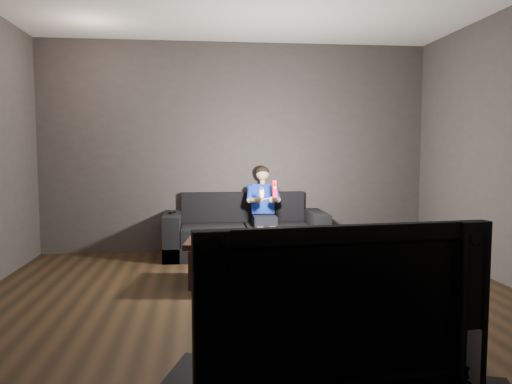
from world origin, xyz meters
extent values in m
plane|color=black|center=(0.00, 0.00, 0.00)|extent=(5.00, 5.00, 0.00)
cube|color=#383330|center=(0.00, 2.50, 1.35)|extent=(5.00, 0.04, 2.70)
cube|color=#383330|center=(0.00, -2.50, 1.35)|extent=(5.00, 0.04, 2.70)
cube|color=black|center=(0.08, 2.17, 0.09)|extent=(2.00, 0.86, 0.17)
cube|color=black|center=(-0.32, 2.08, 0.28)|extent=(0.78, 0.61, 0.21)
cube|color=black|center=(0.48, 2.08, 0.28)|extent=(0.78, 0.61, 0.21)
cube|color=black|center=(0.08, 2.50, 0.58)|extent=(1.60, 0.20, 0.39)
cube|color=black|center=(-0.82, 2.17, 0.27)|extent=(0.20, 0.86, 0.55)
cube|color=black|center=(0.98, 2.17, 0.27)|extent=(0.20, 0.86, 0.55)
cube|color=black|center=(0.31, 2.06, 0.45)|extent=(0.28, 0.35, 0.13)
cube|color=#092899|center=(0.31, 2.25, 0.70)|extent=(0.28, 0.20, 0.39)
cube|color=yellow|center=(0.31, 2.17, 0.76)|extent=(0.09, 0.09, 0.09)
cube|color=#BA011D|center=(0.31, 2.16, 0.76)|extent=(0.06, 0.06, 0.06)
cylinder|color=#D6AF83|center=(0.31, 2.25, 0.91)|extent=(0.07, 0.07, 0.06)
sphere|color=#D6AF83|center=(0.31, 2.25, 1.02)|extent=(0.17, 0.17, 0.17)
ellipsoid|color=black|center=(0.31, 2.26, 1.04)|extent=(0.18, 0.18, 0.15)
cylinder|color=#092899|center=(0.14, 2.19, 0.77)|extent=(0.07, 0.21, 0.18)
cylinder|color=#092899|center=(0.48, 2.19, 0.77)|extent=(0.07, 0.21, 0.18)
cylinder|color=#D6AF83|center=(0.19, 2.04, 0.73)|extent=(0.13, 0.22, 0.10)
cylinder|color=#D6AF83|center=(0.44, 2.04, 0.73)|extent=(0.13, 0.22, 0.10)
sphere|color=#D6AF83|center=(0.24, 1.95, 0.72)|extent=(0.08, 0.08, 0.08)
sphere|color=#D6AF83|center=(0.39, 1.95, 0.72)|extent=(0.08, 0.08, 0.08)
cylinder|color=#D6AF83|center=(0.24, 1.87, 0.24)|extent=(0.08, 0.08, 0.32)
cylinder|color=#D6AF83|center=(0.38, 1.87, 0.24)|extent=(0.08, 0.08, 0.32)
cube|color=red|center=(0.39, 1.75, 0.87)|extent=(0.06, 0.08, 0.21)
cube|color=maroon|center=(0.39, 1.72, 0.92)|extent=(0.03, 0.02, 0.03)
cylinder|color=silver|center=(0.39, 1.72, 0.85)|extent=(0.02, 0.01, 0.02)
ellipsoid|color=silver|center=(0.24, 1.75, 0.82)|extent=(0.06, 0.09, 0.15)
cylinder|color=black|center=(0.24, 1.72, 0.88)|extent=(0.03, 0.01, 0.03)
cube|color=black|center=(-0.82, 2.12, 0.56)|extent=(0.08, 0.17, 0.03)
cube|color=black|center=(-0.82, 2.18, 0.58)|extent=(0.02, 0.02, 0.00)
cube|color=black|center=(-0.03, 0.90, 0.40)|extent=(1.24, 0.73, 0.05)
cube|color=black|center=(-0.56, 0.66, 0.19)|extent=(0.06, 0.06, 0.37)
cube|color=black|center=(0.50, 0.66, 0.19)|extent=(0.06, 0.06, 0.37)
cube|color=black|center=(-0.56, 1.14, 0.19)|extent=(0.06, 0.06, 0.37)
cube|color=black|center=(0.50, 1.14, 0.19)|extent=(0.06, 0.06, 0.37)
imported|color=black|center=(0.03, -2.27, 0.77)|extent=(1.08, 0.26, 0.61)
cube|color=silver|center=(0.53, -2.27, 0.57)|extent=(0.08, 0.17, 0.22)
camera|label=1|loc=(-0.46, -4.00, 1.33)|focal=35.00mm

